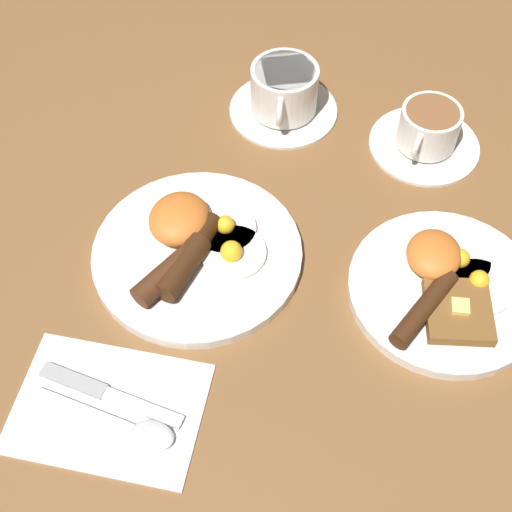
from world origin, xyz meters
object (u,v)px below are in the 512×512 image
(breakfast_plate_far, at_px, (445,287))
(spoon, at_px, (138,429))
(teacup_far, at_px, (427,133))
(teacup_near, at_px, (284,94))
(knife, at_px, (103,392))
(breakfast_plate_near, at_px, (195,249))

(breakfast_plate_far, relative_size, spoon, 1.40)
(teacup_far, bearing_deg, teacup_near, -96.00)
(knife, bearing_deg, breakfast_plate_near, 86.00)
(teacup_near, height_order, teacup_far, teacup_near)
(breakfast_plate_near, relative_size, spoon, 1.57)
(breakfast_plate_near, bearing_deg, breakfast_plate_far, 93.74)
(teacup_near, relative_size, teacup_far, 1.02)
(teacup_far, bearing_deg, breakfast_plate_near, -44.67)
(breakfast_plate_near, xyz_separation_m, knife, (0.20, -0.04, -0.01))
(knife, bearing_deg, spoon, -23.79)
(breakfast_plate_near, xyz_separation_m, teacup_near, (-0.28, 0.05, 0.02))
(breakfast_plate_far, relative_size, knife, 1.33)
(breakfast_plate_far, xyz_separation_m, knife, (0.22, -0.34, -0.01))
(knife, bearing_deg, breakfast_plate_far, 40.62)
(teacup_near, bearing_deg, knife, -10.82)
(breakfast_plate_far, xyz_separation_m, teacup_far, (-0.24, -0.05, 0.01))
(knife, bearing_deg, teacup_far, 65.05)
(breakfast_plate_near, bearing_deg, teacup_far, 135.33)
(breakfast_plate_far, height_order, teacup_far, teacup_far)
(breakfast_plate_far, height_order, spoon, breakfast_plate_far)
(breakfast_plate_near, height_order, breakfast_plate_far, breakfast_plate_near)
(teacup_near, xyz_separation_m, knife, (0.48, -0.09, -0.03))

